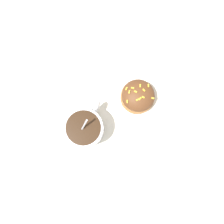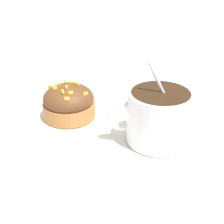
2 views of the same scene
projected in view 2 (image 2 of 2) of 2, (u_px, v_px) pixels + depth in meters
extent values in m
plane|color=#B2B2B7|center=(111.00, 128.00, 0.47)|extent=(3.00, 3.00, 0.00)
cube|color=white|center=(111.00, 127.00, 0.47)|extent=(0.27, 0.27, 0.00)
cylinder|color=white|center=(159.00, 117.00, 0.42)|extent=(0.09, 0.09, 0.07)
cylinder|color=#331E0F|center=(161.00, 97.00, 0.41)|extent=(0.08, 0.08, 0.01)
torus|color=white|center=(122.00, 116.00, 0.42)|extent=(0.04, 0.03, 0.04)
ellipsoid|color=silver|center=(140.00, 132.00, 0.44)|extent=(0.03, 0.02, 0.01)
cylinder|color=silver|center=(167.00, 101.00, 0.41)|extent=(0.05, 0.03, 0.10)
cylinder|color=#B2753D|center=(69.00, 109.00, 0.50)|extent=(0.08, 0.08, 0.02)
ellipsoid|color=brown|center=(69.00, 98.00, 0.49)|extent=(0.08, 0.08, 0.04)
cube|color=yellow|center=(74.00, 83.00, 0.48)|extent=(0.01, 0.01, 0.00)
cube|color=yellow|center=(71.00, 93.00, 0.46)|extent=(0.01, 0.01, 0.00)
cube|color=yellow|center=(67.00, 99.00, 0.45)|extent=(0.01, 0.01, 0.00)
cube|color=yellow|center=(71.00, 82.00, 0.49)|extent=(0.01, 0.01, 0.00)
cube|color=yellow|center=(67.00, 87.00, 0.47)|extent=(0.01, 0.01, 0.00)
cube|color=yellow|center=(76.00, 85.00, 0.48)|extent=(0.01, 0.00, 0.00)
cube|color=yellow|center=(63.00, 92.00, 0.46)|extent=(0.01, 0.01, 0.00)
cube|color=yellow|center=(65.00, 82.00, 0.51)|extent=(0.01, 0.01, 0.00)
cube|color=yellow|center=(85.00, 94.00, 0.47)|extent=(0.01, 0.01, 0.00)
cube|color=yellow|center=(55.00, 88.00, 0.47)|extent=(0.01, 0.01, 0.00)
cube|color=yellow|center=(60.00, 84.00, 0.48)|extent=(0.01, 0.01, 0.00)
cube|color=yellow|center=(50.00, 87.00, 0.49)|extent=(0.01, 0.01, 0.00)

